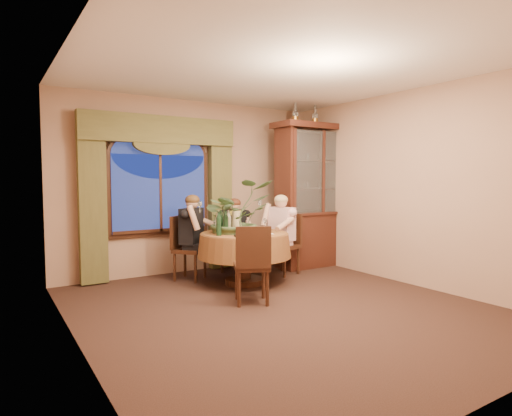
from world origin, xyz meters
TOP-DOWN VIEW (x-y plane):
  - floor at (0.00, 0.00)m, footprint 5.00×5.00m
  - wall_back at (0.00, 2.50)m, footprint 4.50×0.00m
  - wall_right at (2.25, 0.00)m, footprint 0.00×5.00m
  - ceiling at (0.00, 0.00)m, footprint 5.00×5.00m
  - window at (-0.60, 2.43)m, footprint 1.62×0.10m
  - arched_transom at (-0.60, 2.43)m, footprint 1.60×0.06m
  - drapery_left at (-1.63, 2.38)m, footprint 0.38×0.14m
  - drapery_right at (0.43, 2.38)m, footprint 0.38×0.14m
  - swag_valance at (-0.60, 2.35)m, footprint 2.45×0.16m
  - dining_table at (0.23, 1.25)m, footprint 1.36×1.36m
  - china_cabinet at (1.96, 1.75)m, footprint 1.52×0.60m
  - oil_lamp_left at (1.53, 1.75)m, footprint 0.11×0.11m
  - oil_lamp_center at (1.96, 1.75)m, footprint 0.11×0.11m
  - oil_lamp_right at (2.39, 1.75)m, footprint 0.11×0.11m
  - chair_right at (1.07, 1.45)m, footprint 0.51×0.51m
  - chair_back_right at (0.50, 2.17)m, footprint 0.52×0.52m
  - chair_back at (-0.34, 1.91)m, footprint 0.59×0.59m
  - chair_front_left at (-0.19, 0.39)m, footprint 0.56×0.56m
  - person_pink at (1.05, 1.47)m, footprint 0.52×0.55m
  - person_back at (-0.32, 1.88)m, footprint 0.63×0.63m
  - person_scarf at (0.55, 2.10)m, footprint 0.55×0.52m
  - stoneware_vase at (0.16, 1.36)m, footprint 0.16×0.16m
  - centerpiece_plant at (0.16, 1.38)m, footprint 1.02×1.13m
  - olive_bowl at (0.26, 1.17)m, footprint 0.14×0.14m
  - cheese_platter at (0.05, 0.89)m, footprint 0.35×0.35m
  - wine_bottle_0 at (-0.09, 1.23)m, footprint 0.07×0.07m
  - wine_bottle_1 at (-0.02, 1.28)m, footprint 0.07×0.07m
  - wine_bottle_2 at (-0.14, 1.37)m, footprint 0.07×0.07m
  - wine_bottle_3 at (-0.06, 1.43)m, footprint 0.07×0.07m
  - wine_bottle_4 at (-0.23, 1.16)m, footprint 0.07×0.07m
  - tasting_paper_0 at (0.40, 1.03)m, footprint 0.24×0.32m
  - tasting_paper_1 at (0.52, 1.48)m, footprint 0.34×0.37m
  - tasting_paper_2 at (0.18, 0.99)m, footprint 0.27×0.34m
  - wine_glass_person_pink at (0.66, 1.37)m, footprint 0.07×0.07m
  - wine_glass_person_back at (-0.07, 1.59)m, footprint 0.07×0.07m
  - wine_glass_person_scarf at (0.38, 1.67)m, footprint 0.07×0.07m

SIDE VIEW (x-z plane):
  - floor at x=0.00m, z-range 0.00..0.00m
  - dining_table at x=0.23m, z-range 0.00..0.75m
  - chair_right at x=1.07m, z-range 0.00..0.96m
  - chair_back_right at x=0.50m, z-range 0.00..0.96m
  - chair_back at x=-0.34m, z-range 0.00..0.96m
  - chair_front_left at x=-0.19m, z-range 0.00..0.96m
  - person_scarf at x=0.55m, z-range 0.00..1.21m
  - person_pink at x=1.05m, z-range 0.00..1.28m
  - person_back at x=-0.32m, z-range 0.00..1.30m
  - tasting_paper_0 at x=0.40m, z-range 0.75..0.76m
  - tasting_paper_1 at x=0.52m, z-range 0.75..0.76m
  - tasting_paper_2 at x=0.18m, z-range 0.75..0.76m
  - cheese_platter at x=0.05m, z-range 0.75..0.77m
  - olive_bowl at x=0.26m, z-range 0.75..0.79m
  - wine_glass_person_pink at x=0.66m, z-range 0.75..0.93m
  - wine_glass_person_back at x=-0.07m, z-range 0.75..0.93m
  - wine_glass_person_scarf at x=0.38m, z-range 0.75..0.93m
  - stoneware_vase at x=0.16m, z-range 0.75..1.06m
  - wine_bottle_0 at x=-0.09m, z-range 0.75..1.08m
  - wine_bottle_1 at x=-0.02m, z-range 0.75..1.08m
  - wine_bottle_2 at x=-0.14m, z-range 0.75..1.08m
  - wine_bottle_3 at x=-0.06m, z-range 0.75..1.08m
  - wine_bottle_4 at x=-0.23m, z-range 0.75..1.08m
  - drapery_left at x=-1.63m, z-range 0.02..2.34m
  - drapery_right at x=0.43m, z-range 0.02..2.34m
  - china_cabinet at x=1.96m, z-range 0.00..2.47m
  - window at x=-0.60m, z-range 0.64..1.96m
  - centerpiece_plant at x=0.16m, z-range 0.95..1.83m
  - wall_back at x=0.00m, z-range -0.85..3.65m
  - wall_right at x=2.25m, z-range -1.10..3.90m
  - arched_transom at x=-0.60m, z-range 1.86..2.30m
  - swag_valance at x=-0.60m, z-range 2.07..2.49m
  - oil_lamp_left at x=1.53m, z-range 2.47..2.81m
  - oil_lamp_center at x=1.96m, z-range 2.47..2.81m
  - oil_lamp_right at x=2.39m, z-range 2.47..2.81m
  - ceiling at x=0.00m, z-range 2.80..2.80m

